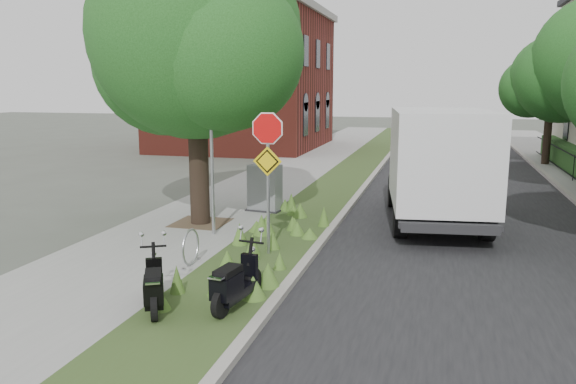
# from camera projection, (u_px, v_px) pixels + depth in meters

# --- Properties ---
(ground) EXTENTS (120.00, 120.00, 0.00)m
(ground) POSITION_uv_depth(u_px,v_px,m) (325.00, 272.00, 11.46)
(ground) COLOR #4C5147
(ground) RESTS_ON ground
(sidewalk_near) EXTENTS (3.50, 60.00, 0.12)m
(sidewalk_near) POSITION_uv_depth(u_px,v_px,m) (270.00, 182.00, 22.03)
(sidewalk_near) COLOR gray
(sidewalk_near) RESTS_ON ground
(verge) EXTENTS (2.00, 60.00, 0.12)m
(verge) POSITION_uv_depth(u_px,v_px,m) (339.00, 185.00, 21.32)
(verge) COLOR #394E21
(verge) RESTS_ON ground
(kerb_near) EXTENTS (0.20, 60.00, 0.13)m
(kerb_near) POSITION_uv_depth(u_px,v_px,m) (365.00, 186.00, 21.06)
(kerb_near) COLOR #9E9991
(kerb_near) RESTS_ON ground
(road) EXTENTS (7.00, 60.00, 0.01)m
(road) POSITION_uv_depth(u_px,v_px,m) (463.00, 192.00, 20.17)
(road) COLOR black
(road) RESTS_ON ground
(kerb_far) EXTENTS (0.20, 60.00, 0.13)m
(kerb_far) POSITION_uv_depth(u_px,v_px,m) (569.00, 195.00, 19.25)
(kerb_far) COLOR #9E9991
(kerb_far) RESTS_ON ground
(street_tree_main) EXTENTS (6.21, 5.54, 7.66)m
(street_tree_main) POSITION_uv_depth(u_px,v_px,m) (193.00, 44.00, 14.34)
(street_tree_main) COLOR black
(street_tree_main) RESTS_ON ground
(bare_post) EXTENTS (0.08, 0.08, 4.00)m
(bare_post) POSITION_uv_depth(u_px,v_px,m) (212.00, 154.00, 13.60)
(bare_post) COLOR #A5A8AD
(bare_post) RESTS_ON ground
(bike_hoop) EXTENTS (0.06, 0.78, 0.77)m
(bike_hoop) POSITION_uv_depth(u_px,v_px,m) (191.00, 247.00, 11.50)
(bike_hoop) COLOR #A5A8AD
(bike_hoop) RESTS_ON ground
(sign_assembly) EXTENTS (0.94, 0.08, 3.22)m
(sign_assembly) POSITION_uv_depth(u_px,v_px,m) (268.00, 154.00, 11.95)
(sign_assembly) COLOR #A5A8AD
(sign_assembly) RESTS_ON ground
(brick_building) EXTENTS (9.40, 10.40, 8.30)m
(brick_building) POSITION_uv_depth(u_px,v_px,m) (245.00, 79.00, 34.00)
(brick_building) COLOR maroon
(brick_building) RESTS_ON ground
(far_tree_c) EXTENTS (4.37, 3.89, 5.93)m
(far_tree_c) POSITION_uv_depth(u_px,v_px,m) (550.00, 82.00, 26.05)
(far_tree_c) COLOR black
(far_tree_c) RESTS_ON ground
(scooter_near) EXTENTS (0.82, 1.38, 0.72)m
(scooter_near) POSITION_uv_depth(u_px,v_px,m) (154.00, 291.00, 9.09)
(scooter_near) COLOR black
(scooter_near) RESTS_ON ground
(scooter_far) EXTENTS (0.48, 1.58, 0.76)m
(scooter_far) POSITION_uv_depth(u_px,v_px,m) (233.00, 288.00, 9.20)
(scooter_far) COLOR black
(scooter_far) RESTS_ON ground
(box_truck) EXTENTS (3.04, 6.17, 2.68)m
(box_truck) POSITION_uv_depth(u_px,v_px,m) (438.00, 161.00, 15.20)
(box_truck) COLOR #262628
(box_truck) RESTS_ON ground
(utility_cabinet) EXTENTS (1.10, 0.80, 1.36)m
(utility_cabinet) POSITION_uv_depth(u_px,v_px,m) (265.00, 189.00, 16.57)
(utility_cabinet) COLOR #262628
(utility_cabinet) RESTS_ON ground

